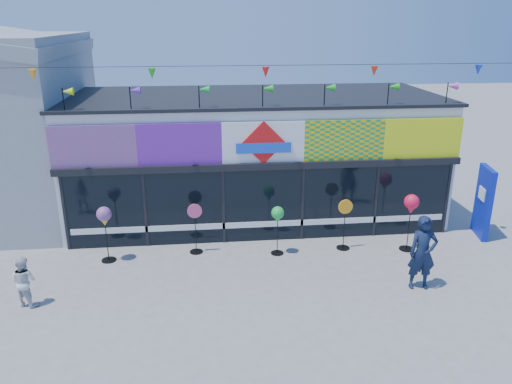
{
  "coord_description": "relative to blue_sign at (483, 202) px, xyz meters",
  "views": [
    {
      "loc": [
        -1.71,
        -10.55,
        6.49
      ],
      "look_at": [
        -0.37,
        2.0,
        2.08
      ],
      "focal_mm": 35.0,
      "sensor_mm": 36.0,
      "label": 1
    }
  ],
  "objects": [
    {
      "name": "ground",
      "position": [
        -6.83,
        -3.07,
        -1.12
      ],
      "size": [
        80.0,
        80.0,
        0.0
      ],
      "primitive_type": "plane",
      "color": "gray",
      "rests_on": "ground"
    },
    {
      "name": "kite_shop",
      "position": [
        -6.83,
        2.87,
        0.93
      ],
      "size": [
        16.0,
        5.7,
        5.31
      ],
      "color": "white",
      "rests_on": "ground"
    },
    {
      "name": "blue_sign",
      "position": [
        0.0,
        0.0,
        0.0
      ],
      "size": [
        0.38,
        1.12,
        2.22
      ],
      "rotation": [
        0.0,
        0.0,
        -0.2
      ],
      "color": "#0B1EA8",
      "rests_on": "ground"
    },
    {
      "name": "spinner_0",
      "position": [
        -11.34,
        -0.56,
        0.18
      ],
      "size": [
        0.41,
        0.41,
        1.63
      ],
      "color": "black",
      "rests_on": "ground"
    },
    {
      "name": "spinner_1",
      "position": [
        -8.88,
        -0.28,
        -0.32
      ],
      "size": [
        0.42,
        0.38,
        1.51
      ],
      "color": "black",
      "rests_on": "ground"
    },
    {
      "name": "spinner_2",
      "position": [
        -6.53,
        -0.62,
        0.05
      ],
      "size": [
        0.37,
        0.37,
        1.46
      ],
      "color": "black",
      "rests_on": "ground"
    },
    {
      "name": "spinner_3",
      "position": [
        -4.53,
        -0.49,
        -0.3
      ],
      "size": [
        0.43,
        0.39,
        1.55
      ],
      "color": "black",
      "rests_on": "ground"
    },
    {
      "name": "spinner_4",
      "position": [
        -2.67,
        -0.76,
        0.26
      ],
      "size": [
        0.44,
        0.44,
        1.72
      ],
      "color": "black",
      "rests_on": "ground"
    },
    {
      "name": "adult_man",
      "position": [
        -3.22,
        -2.92,
        -0.15
      ],
      "size": [
        0.74,
        0.51,
        1.93
      ],
      "primitive_type": "imported",
      "rotation": [
        0.0,
        0.0,
        -0.08
      ],
      "color": "#121C38",
      "rests_on": "ground"
    },
    {
      "name": "child",
      "position": [
        -12.88,
        -2.7,
        -0.48
      ],
      "size": [
        0.7,
        0.57,
        1.26
      ],
      "primitive_type": "imported",
      "rotation": [
        0.0,
        0.0,
        2.74
      ],
      "color": "silver",
      "rests_on": "ground"
    }
  ]
}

